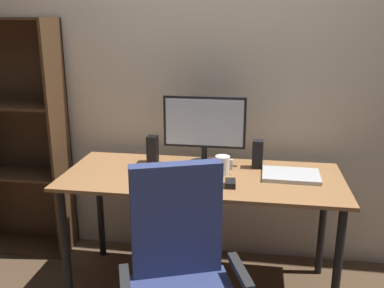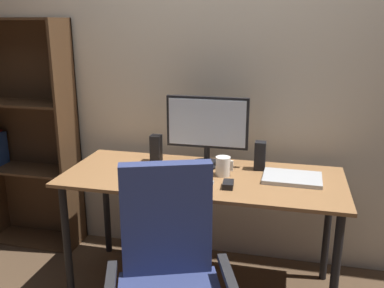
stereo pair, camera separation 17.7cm
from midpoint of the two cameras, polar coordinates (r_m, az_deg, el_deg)
The scene contains 12 objects.
ground_plane at distance 2.77m, azimuth -0.69°, elevation -18.73°, with size 12.00×12.00×0.00m, color #4C3826.
back_wall at distance 2.78m, azimuth 0.96°, elevation 10.28°, with size 6.40×0.10×2.60m, color beige.
desk at distance 2.46m, azimuth -0.74°, elevation -6.15°, with size 1.60×0.66×0.74m.
monitor at distance 2.53m, azimuth -0.30°, elevation 2.37°, with size 0.50×0.20×0.42m.
keyboard at distance 2.28m, azimuth -2.83°, elevation -5.38°, with size 0.29×0.11×0.02m, color #B7BABC.
mouse at distance 2.26m, azimuth 2.96°, elevation -5.37°, with size 0.06×0.10×0.03m, color black.
coffee_mug at distance 2.42m, azimuth 2.07°, elevation -2.93°, with size 0.10×0.08×0.11m.
laptop at distance 2.44m, azimuth 11.21°, elevation -4.18°, with size 0.32×0.23×0.02m, color #B7BABC.
speaker_left at distance 2.64m, azimuth -7.26°, elevation -0.73°, with size 0.06×0.07×0.17m, color black.
speaker_right at distance 2.54m, azimuth 6.88°, elevation -1.38°, with size 0.06×0.07×0.17m, color black.
paper_sheet at distance 2.31m, azimuth -6.15°, elevation -5.42°, with size 0.21×0.30×0.00m, color white.
bookshelf at distance 3.20m, azimuth -24.23°, elevation 0.48°, with size 0.68×0.28×1.61m.
Camera 1 is at (0.30, -2.26, 1.59)m, focal length 39.47 mm.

